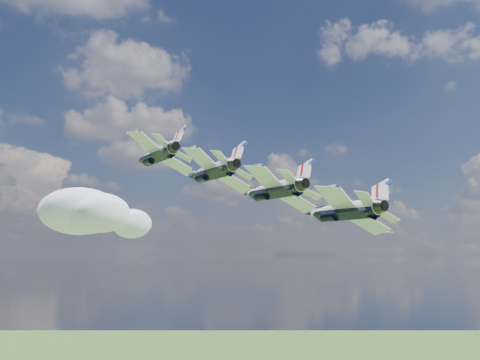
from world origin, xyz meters
name	(u,v)px	position (x,y,z in m)	size (l,w,h in m)	color
cloud_far	(116,215)	(15.47, 227.57, 162.75)	(65.09, 51.15, 25.57)	white
jet_0	(156,155)	(-7.60, -0.73, 155.91)	(11.08, 16.41, 4.90)	white
jet_1	(210,171)	(-0.65, -7.83, 152.57)	(11.08, 16.41, 4.90)	white
jet_2	(271,189)	(6.30, -14.93, 149.24)	(11.08, 16.41, 4.90)	white
jet_3	(341,210)	(13.26, -22.04, 145.91)	(11.08, 16.41, 4.90)	white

